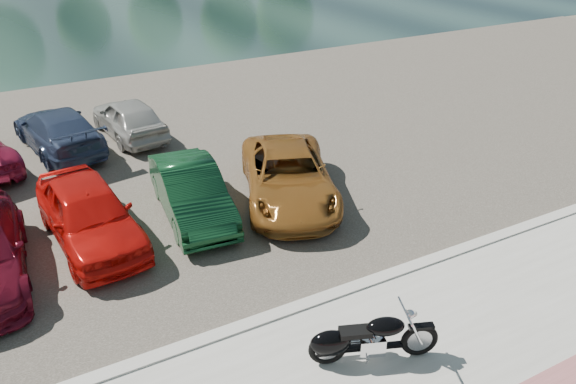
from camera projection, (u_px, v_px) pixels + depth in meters
name	position (u px, v px, depth m)	size (l,w,h in m)	color
ground	(378.00, 368.00, 9.90)	(200.00, 200.00, 0.00)	#595447
kerb	(320.00, 300.00, 11.43)	(60.00, 0.30, 0.14)	#ADA9A3
parking_lot	(179.00, 147.00, 18.45)	(60.00, 18.00, 0.04)	#3C3830
river	(52.00, 8.00, 41.01)	(120.00, 40.00, 0.00)	#172928
motorcycle	(362.00, 340.00, 9.72)	(2.23, 1.09, 1.05)	black
car_4	(89.00, 214.00, 13.10)	(1.76, 4.39, 1.49)	red
car_5	(191.00, 192.00, 14.21)	(1.43, 4.11, 1.35)	#103D20
car_6	(288.00, 176.00, 14.97)	(2.26, 4.91, 1.37)	#9A5F23
car_11	(58.00, 130.00, 17.91)	(1.90, 4.68, 1.36)	navy
car_12	(129.00, 118.00, 18.91)	(1.58, 3.93, 1.34)	#B4B3AF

